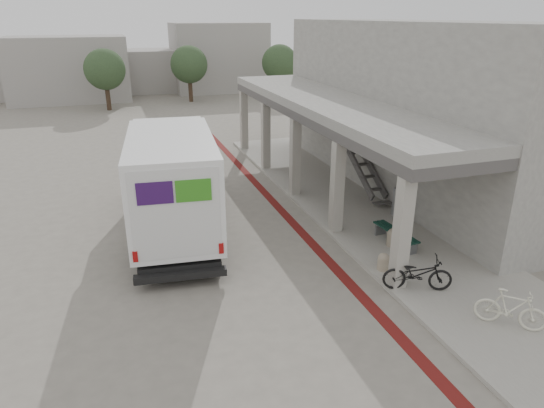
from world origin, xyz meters
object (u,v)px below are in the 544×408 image
object	(u,v)px
bicycle_black	(418,274)
bicycle_cream	(511,309)
fedex_truck	(172,178)
bench	(396,235)
utility_cabinet	(403,203)

from	to	relation	value
bicycle_black	bicycle_cream	xyz separation A→B (m)	(1.15, -2.17, 0.00)
fedex_truck	bench	bearing A→B (deg)	-23.18
fedex_truck	bicycle_black	size ratio (longest dim) A/B	4.65
bench	fedex_truck	bearing A→B (deg)	145.66
bench	bicycle_black	world-z (taller)	bicycle_black
bench	utility_cabinet	size ratio (longest dim) A/B	1.85
utility_cabinet	bicycle_cream	bearing A→B (deg)	-105.57
bench	utility_cabinet	world-z (taller)	utility_cabinet
bench	utility_cabinet	xyz separation A→B (m)	(1.51, 1.96, 0.21)
bicycle_black	bicycle_cream	size ratio (longest dim) A/B	1.14
utility_cabinet	bicycle_black	bearing A→B (deg)	-122.66
bench	bicycle_black	xyz separation A→B (m)	(-0.99, -2.68, 0.16)
fedex_truck	bicycle_cream	world-z (taller)	fedex_truck
utility_cabinet	bicycle_cream	xyz separation A→B (m)	(-1.35, -6.81, -0.04)
fedex_truck	bicycle_cream	distance (m)	11.06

